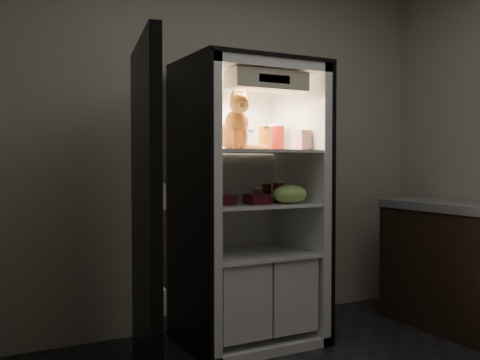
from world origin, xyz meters
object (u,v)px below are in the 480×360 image
object	(u,v)px
berry_box_left	(224,200)
soda_can_c	(278,192)
salsa_jar	(265,139)
berry_box_right	(257,199)
pepper_jar	(277,138)
soda_can_a	(267,192)
grape_bag	(290,194)
soda_can_b	(279,193)
cream_carton	(303,140)
tabby_cat	(235,128)
condiment_jar	(258,195)
refrigerator	(246,224)
mayo_tub	(246,140)
parmesan_shaker	(243,137)

from	to	relation	value
berry_box_left	soda_can_c	bearing A→B (deg)	2.63
salsa_jar	berry_box_right	distance (m)	0.46
pepper_jar	soda_can_a	size ratio (longest dim) A/B	1.58
grape_bag	berry_box_right	bearing A→B (deg)	170.87
soda_can_b	pepper_jar	bearing A→B (deg)	65.88
cream_carton	soda_can_a	distance (m)	0.47
tabby_cat	condiment_jar	xyz separation A→B (m)	(0.20, 0.06, -0.44)
refrigerator	grape_bag	xyz separation A→B (m)	(0.19, -0.24, 0.21)
refrigerator	mayo_tub	xyz separation A→B (m)	(0.02, 0.04, 0.57)
soda_can_a	pepper_jar	bearing A→B (deg)	-15.07
condiment_jar	tabby_cat	bearing A→B (deg)	-164.13
parmesan_shaker	soda_can_c	xyz separation A→B (m)	(0.20, -0.13, -0.37)
tabby_cat	soda_can_a	distance (m)	0.58
parmesan_shaker	cream_carton	distance (m)	0.41
refrigerator	berry_box_right	size ratio (longest dim) A/B	14.45
soda_can_b	grape_bag	size ratio (longest dim) A/B	0.46
soda_can_b	berry_box_left	size ratio (longest dim) A/B	0.94
refrigerator	condiment_jar	world-z (taller)	refrigerator
mayo_tub	cream_carton	world-z (taller)	mayo_tub
soda_can_c	soda_can_a	bearing A→B (deg)	81.22
condiment_jar	berry_box_left	bearing A→B (deg)	-160.91
pepper_jar	condiment_jar	distance (m)	0.46
refrigerator	condiment_jar	size ratio (longest dim) A/B	18.88
refrigerator	soda_can_b	size ratio (longest dim) A/B	16.81
grape_bag	berry_box_left	bearing A→B (deg)	168.30
pepper_jar	salsa_jar	bearing A→B (deg)	-148.90
pepper_jar	berry_box_right	bearing A→B (deg)	-139.72
refrigerator	condiment_jar	distance (m)	0.21
soda_can_b	soda_can_c	world-z (taller)	soda_can_c
refrigerator	soda_can_a	world-z (taller)	refrigerator
grape_bag	mayo_tub	bearing A→B (deg)	121.20
berry_box_right	grape_bag	bearing A→B (deg)	-9.13
pepper_jar	soda_can_c	world-z (taller)	pepper_jar
salsa_jar	berry_box_left	bearing A→B (deg)	-161.91
soda_can_a	condiment_jar	distance (m)	0.19
parmesan_shaker	pepper_jar	xyz separation A→B (m)	(0.30, 0.06, 0.00)
soda_can_a	soda_can_c	bearing A→B (deg)	-98.78
parmesan_shaker	berry_box_right	world-z (taller)	parmesan_shaker
soda_can_c	grape_bag	bearing A→B (deg)	-80.22
parmesan_shaker	grape_bag	world-z (taller)	parmesan_shaker
grape_bag	berry_box_right	size ratio (longest dim) A/B	1.86
pepper_jar	berry_box_left	distance (m)	0.70
berry_box_right	soda_can_a	bearing A→B (deg)	49.49
berry_box_right	soda_can_b	bearing A→B (deg)	28.72
parmesan_shaker	salsa_jar	xyz separation A→B (m)	(0.15, -0.03, -0.01)
parmesan_shaker	soda_can_a	bearing A→B (deg)	17.95
tabby_cat	pepper_jar	distance (m)	0.44
soda_can_a	berry_box_left	world-z (taller)	soda_can_a
pepper_jar	grape_bag	world-z (taller)	pepper_jar
parmesan_shaker	soda_can_c	size ratio (longest dim) A/B	1.34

